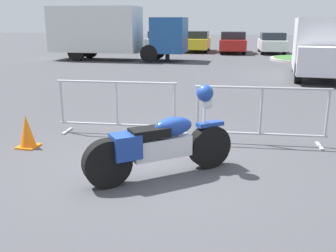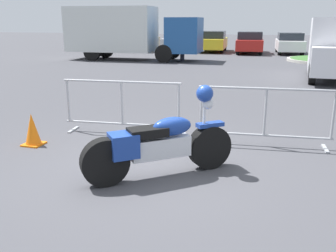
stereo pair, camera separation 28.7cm
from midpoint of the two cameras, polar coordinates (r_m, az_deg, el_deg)
name	(u,v)px [view 2 (the right image)]	position (r m, az deg, el deg)	size (l,w,h in m)	color
ground_plane	(151,167)	(5.86, -1.15, -6.22)	(120.00, 120.00, 0.00)	#424247
motorcycle	(160,144)	(5.36, 0.32, -2.72)	(1.88, 1.61, 1.30)	black
crowd_barrier_near	(122,106)	(7.46, -5.95, 2.98)	(2.38, 0.64, 1.07)	#9EA0A5
crowd_barrier_far	(265,116)	(6.92, 15.72, 1.46)	(2.38, 0.64, 1.07)	#9EA0A5
box_truck	(126,31)	(22.27, -5.98, 14.20)	(7.79, 2.58, 2.98)	silver
parked_car_maroon	(112,41)	(30.53, -8.24, 12.73)	(1.90, 4.11, 1.36)	maroon
parked_car_tan	(142,41)	(29.10, -3.69, 12.82)	(2.04, 4.41, 1.46)	tan
parked_car_silver	(178,41)	(28.83, 1.82, 12.82)	(2.04, 4.42, 1.46)	#B7BABF
parked_car_yellow	(213,41)	(28.34, 7.22, 12.68)	(2.07, 4.48, 1.48)	yellow
parked_car_red	(250,42)	(27.41, 12.65, 12.33)	(2.07, 4.47, 1.48)	#B21E19
parked_car_white	(290,43)	(27.70, 18.34, 11.89)	(1.99, 4.29, 1.42)	white
pedestrian	(182,45)	(21.28, 2.60, 12.27)	(0.41, 0.41, 1.69)	#262838
planter_island	(332,55)	(23.18, 24.06, 9.84)	(4.42, 4.42, 1.23)	#ADA89E
traffic_cone	(32,130)	(7.16, -18.90, -0.55)	(0.34, 0.34, 0.59)	orange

